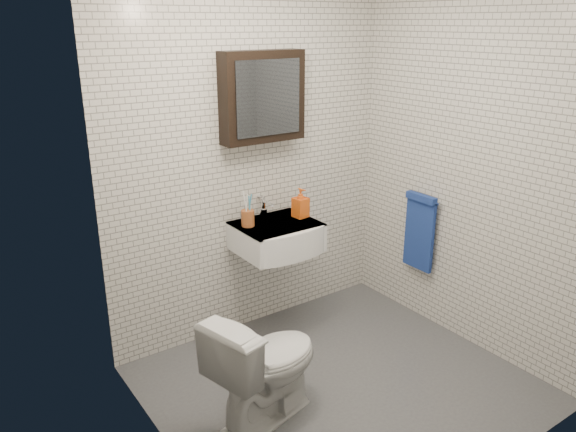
{
  "coord_description": "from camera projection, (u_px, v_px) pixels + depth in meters",
  "views": [
    {
      "loc": [
        -1.99,
        -2.27,
        2.18
      ],
      "look_at": [
        -0.08,
        0.45,
        1.02
      ],
      "focal_mm": 35.0,
      "sensor_mm": 36.0,
      "label": 1
    }
  ],
  "objects": [
    {
      "name": "washbasin",
      "position": [
        280.0,
        237.0,
        3.9
      ],
      "size": [
        0.55,
        0.5,
        0.2
      ],
      "color": "white",
      "rests_on": "room_shell"
    },
    {
      "name": "toilet",
      "position": [
        266.0,
        364.0,
        3.16
      ],
      "size": [
        0.76,
        0.55,
        0.7
      ],
      "primitive_type": "imported",
      "rotation": [
        0.0,
        0.0,
        1.82
      ],
      "color": "silver",
      "rests_on": "ground"
    },
    {
      "name": "toothbrush_cup",
      "position": [
        248.0,
        217.0,
        3.82
      ],
      "size": [
        0.11,
        0.11,
        0.25
      ],
      "rotation": [
        0.0,
        0.0,
        -0.28
      ],
      "color": "#9D5027",
      "rests_on": "washbasin"
    },
    {
      "name": "soap_bottle",
      "position": [
        301.0,
        203.0,
        3.98
      ],
      "size": [
        0.11,
        0.11,
        0.21
      ],
      "primitive_type": "imported",
      "rotation": [
        0.0,
        0.0,
        0.13
      ],
      "color": "#DB5417",
      "rests_on": "washbasin"
    },
    {
      "name": "towel_rail",
      "position": [
        420.0,
        229.0,
        4.15
      ],
      "size": [
        0.09,
        0.3,
        0.58
      ],
      "color": "silver",
      "rests_on": "room_shell"
    },
    {
      "name": "mirror_cabinet",
      "position": [
        263.0,
        97.0,
        3.73
      ],
      "size": [
        0.6,
        0.15,
        0.6
      ],
      "color": "black",
      "rests_on": "room_shell"
    },
    {
      "name": "room_shell",
      "position": [
        347.0,
        159.0,
        3.07
      ],
      "size": [
        2.22,
        2.02,
        2.51
      ],
      "color": "silver",
      "rests_on": "ground"
    },
    {
      "name": "faucet",
      "position": [
        264.0,
        208.0,
        3.99
      ],
      "size": [
        0.06,
        0.2,
        0.15
      ],
      "color": "silver",
      "rests_on": "washbasin"
    },
    {
      "name": "ground",
      "position": [
        339.0,
        384.0,
        3.55
      ],
      "size": [
        2.2,
        2.0,
        0.01
      ],
      "primitive_type": "cube",
      "color": "#46484D",
      "rests_on": "ground"
    }
  ]
}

